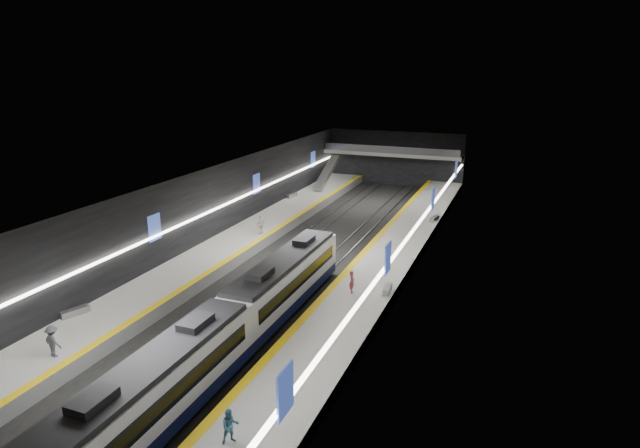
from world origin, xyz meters
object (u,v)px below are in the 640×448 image
at_px(train, 233,324).
at_px(passenger_left_a, 261,225).
at_px(bench_left_near, 75,312).
at_px(passenger_right_b, 230,426).
at_px(bench_right_near, 387,289).
at_px(escalator, 327,173).
at_px(bench_right_far, 434,219).
at_px(passenger_left_b, 53,341).
at_px(passenger_right_a, 352,282).
at_px(bench_left_far, 292,195).

height_order(train, passenger_left_a, train).
distance_m(bench_left_near, passenger_right_b, 18.10).
bearing_deg(bench_right_near, escalator, 112.60).
height_order(bench_right_far, passenger_left_b, passenger_left_b).
bearing_deg(bench_right_far, escalator, 156.54).
bearing_deg(passenger_left_b, passenger_right_b, 176.07).
height_order(bench_left_near, passenger_right_a, passenger_right_a).
relative_size(bench_left_far, bench_right_near, 1.07).
relative_size(train, bench_right_near, 17.14).
xyz_separation_m(bench_left_near, passenger_left_a, (3.57, 20.71, 0.76)).
bearing_deg(passenger_left_b, bench_right_far, -106.02).
distance_m(escalator, passenger_right_b, 52.89).
distance_m(bench_left_far, passenger_right_b, 46.50).
height_order(train, bench_left_far, train).
height_order(escalator, passenger_right_b, escalator).
bearing_deg(bench_left_near, bench_right_far, 80.37).
distance_m(passenger_right_a, passenger_left_a, 16.50).
bearing_deg(passenger_right_b, bench_right_far, 44.20).
relative_size(train, passenger_right_b, 17.57).
bearing_deg(bench_right_far, passenger_left_b, -102.96).
relative_size(bench_right_far, passenger_right_b, 1.05).
height_order(train, passenger_right_b, train).
relative_size(escalator, bench_right_near, 4.56).
xyz_separation_m(bench_right_far, passenger_right_b, (-2.45, -39.35, 0.64)).
bearing_deg(escalator, passenger_right_a, -66.28).
distance_m(bench_right_far, passenger_right_a, 21.71).
height_order(passenger_right_b, passenger_left_b, passenger_left_b).
height_order(bench_left_far, bench_right_near, bench_left_far).
xyz_separation_m(escalator, passenger_left_b, (1.04, -48.10, -0.93)).
distance_m(bench_right_far, passenger_right_b, 39.43).
xyz_separation_m(train, bench_left_near, (-12.00, -0.75, -0.96)).
bearing_deg(bench_left_far, bench_right_far, -0.29).
distance_m(bench_left_near, passenger_right_a, 19.58).
relative_size(train, escalator, 3.76).
relative_size(train, bench_right_far, 16.80).
distance_m(bench_left_far, passenger_right_a, 30.52).
height_order(bench_right_far, passenger_right_a, passenger_right_a).
height_order(passenger_left_a, passenger_left_b, passenger_left_a).
relative_size(bench_left_near, bench_right_far, 1.08).
distance_m(bench_left_near, passenger_left_a, 21.03).
bearing_deg(train, bench_right_far, 77.39).
height_order(escalator, bench_right_far, escalator).
bearing_deg(bench_right_far, passenger_right_a, -85.96).
distance_m(escalator, bench_right_near, 36.20).
bearing_deg(passenger_right_b, bench_right_near, 40.45).
xyz_separation_m(bench_right_far, passenger_left_b, (-15.96, -36.61, 0.75)).
xyz_separation_m(train, passenger_right_a, (4.52, 9.74, -0.33)).
bearing_deg(passenger_left_a, escalator, -159.89).
bearing_deg(passenger_left_a, bench_left_near, 6.40).
xyz_separation_m(train, bench_right_far, (7.00, 31.30, -0.98)).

